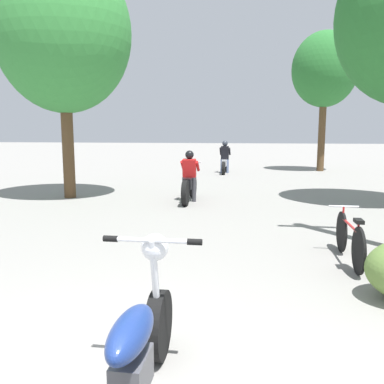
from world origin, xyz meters
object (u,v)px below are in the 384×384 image
(roadside_tree_left, at_px, (63,34))
(motorcycle_rider_far, at_px, (225,161))
(roadside_tree_right_far, at_px, (325,70))
(bicycle_parked, at_px, (350,239))
(motorcycle_foreground, at_px, (134,354))
(motorcycle_rider_lead, at_px, (189,182))

(roadside_tree_left, distance_m, motorcycle_rider_far, 9.19)
(roadside_tree_right_far, height_order, bicycle_parked, roadside_tree_right_far)
(motorcycle_foreground, height_order, motorcycle_rider_far, motorcycle_rider_far)
(roadside_tree_right_far, relative_size, roadside_tree_left, 0.96)
(motorcycle_foreground, bearing_deg, roadside_tree_right_far, 77.10)
(roadside_tree_right_far, distance_m, motorcycle_rider_lead, 11.02)
(motorcycle_foreground, distance_m, motorcycle_rider_lead, 8.25)
(roadside_tree_right_far, bearing_deg, motorcycle_rider_lead, -118.10)
(motorcycle_rider_lead, xyz_separation_m, motorcycle_rider_far, (0.46, 7.50, 0.03))
(motorcycle_foreground, height_order, motorcycle_rider_lead, motorcycle_rider_lead)
(roadside_tree_left, bearing_deg, roadside_tree_right_far, 47.21)
(motorcycle_rider_lead, distance_m, motorcycle_rider_far, 7.52)
(roadside_tree_left, relative_size, bicycle_parked, 3.96)
(roadside_tree_right_far, relative_size, bicycle_parked, 3.82)
(roadside_tree_left, distance_m, bicycle_parked, 9.01)
(bicycle_parked, bearing_deg, roadside_tree_left, 143.20)
(motorcycle_rider_lead, bearing_deg, motorcycle_rider_far, 86.50)
(roadside_tree_right_far, height_order, roadside_tree_left, roadside_tree_left)
(roadside_tree_right_far, relative_size, motorcycle_rider_far, 3.06)
(roadside_tree_left, height_order, motorcycle_rider_lead, roadside_tree_left)
(motorcycle_foreground, bearing_deg, motorcycle_rider_far, 91.52)
(roadside_tree_right_far, height_order, motorcycle_foreground, roadside_tree_right_far)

